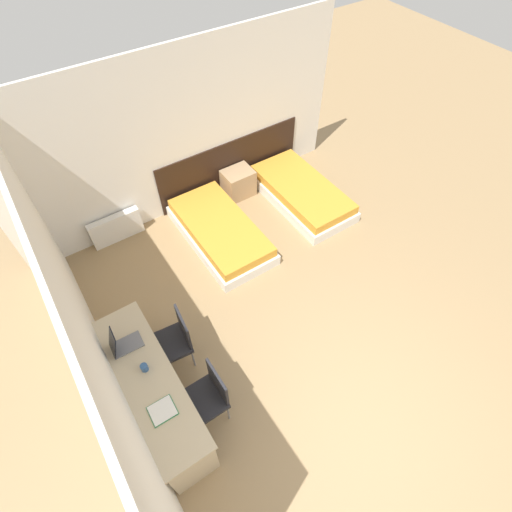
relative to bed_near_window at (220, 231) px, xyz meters
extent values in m
plane|color=#9E7F56|center=(0.02, -3.47, -0.17)|extent=(20.00, 20.00, 0.00)
cube|color=white|center=(0.02, 1.04, 1.18)|extent=(5.53, 0.05, 2.70)
cube|color=white|center=(-2.27, -1.23, 1.18)|extent=(0.05, 5.48, 2.70)
cube|color=black|center=(0.82, 1.00, 0.30)|extent=(2.73, 0.03, 0.95)
cube|color=silver|center=(0.00, 0.00, -0.07)|extent=(0.98, 1.94, 0.19)
cube|color=gold|center=(0.00, 0.00, 0.10)|extent=(0.90, 1.86, 0.16)
cube|color=silver|center=(1.65, 0.00, -0.07)|extent=(0.98, 1.94, 0.19)
cube|color=gold|center=(1.65, 0.00, 0.10)|extent=(0.90, 1.86, 0.16)
cube|color=tan|center=(0.82, 0.77, 0.08)|extent=(0.52, 0.41, 0.49)
cube|color=silver|center=(-1.37, 0.92, 0.07)|extent=(0.82, 0.12, 0.48)
cube|color=#C6B28E|center=(-1.96, -1.90, 0.53)|extent=(0.56, 2.01, 0.04)
cube|color=#C6B28E|center=(-1.96, -2.88, 0.17)|extent=(0.50, 0.04, 0.68)
cube|color=#C6B28E|center=(-1.96, -0.91, 0.17)|extent=(0.50, 0.04, 0.68)
cube|color=#232328|center=(-1.56, -1.48, 0.24)|extent=(0.50, 0.50, 0.05)
cube|color=#232328|center=(-1.35, -1.50, 0.49)|extent=(0.07, 0.41, 0.44)
cylinder|color=slate|center=(-1.78, -1.66, 0.02)|extent=(0.02, 0.02, 0.38)
cylinder|color=slate|center=(-1.74, -1.26, 0.02)|extent=(0.02, 0.02, 0.38)
cylinder|color=slate|center=(-1.39, -1.70, 0.02)|extent=(0.02, 0.02, 0.38)
cylinder|color=slate|center=(-1.34, -1.31, 0.02)|extent=(0.02, 0.02, 0.38)
cube|color=#232328|center=(-1.56, -2.31, 0.24)|extent=(0.46, 0.46, 0.05)
cube|color=#232328|center=(-1.35, -2.31, 0.49)|extent=(0.03, 0.41, 0.44)
cylinder|color=slate|center=(-1.76, -2.51, 0.02)|extent=(0.02, 0.02, 0.38)
cylinder|color=slate|center=(-1.76, -2.11, 0.02)|extent=(0.02, 0.02, 0.38)
cylinder|color=slate|center=(-1.36, -2.51, 0.02)|extent=(0.02, 0.02, 0.38)
cylinder|color=slate|center=(-1.36, -2.11, 0.02)|extent=(0.02, 0.02, 0.38)
cube|color=slate|center=(-2.00, -1.40, 0.56)|extent=(0.35, 0.23, 0.02)
cube|color=black|center=(-2.12, -1.39, 0.73)|extent=(0.11, 0.22, 0.33)
cube|color=#236B3D|center=(-1.98, -2.29, 0.56)|extent=(0.27, 0.24, 0.01)
cube|color=white|center=(-1.98, -2.29, 0.56)|extent=(0.25, 0.23, 0.01)
cylinder|color=#2D5184|center=(-1.94, -1.78, 0.60)|extent=(0.08, 0.08, 0.09)
camera|label=1|loc=(-1.93, -3.94, 4.69)|focal=28.00mm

